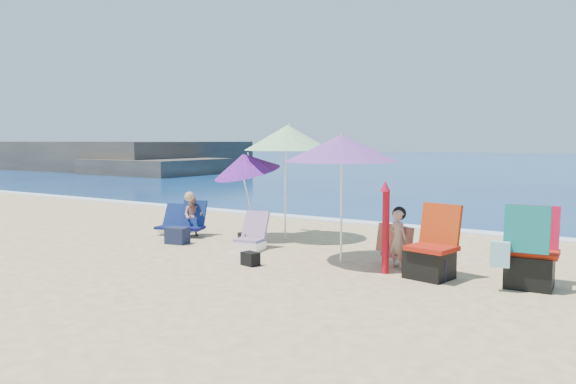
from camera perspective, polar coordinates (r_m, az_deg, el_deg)
The scene contains 17 objects.
ground at distance 9.07m, azimuth -1.83°, elevation -7.52°, with size 120.00×120.00×0.00m.
foam at distance 13.51m, azimuth 10.54°, elevation -3.30°, with size 120.00×0.50×0.04m.
headland at distance 42.14m, azimuth -17.42°, elevation 3.03°, with size 20.50×11.50×2.60m.
umbrella_turquoise at distance 9.20m, azimuth 5.40°, elevation 4.38°, with size 2.08×2.08×2.12m.
umbrella_striped at distance 11.42m, azimuth -0.03°, elevation 5.46°, with size 1.90×1.90×2.34m.
umbrella_blue at distance 11.45m, azimuth -4.30°, elevation 2.86°, with size 1.83×1.86×1.87m.
furled_umbrella at distance 8.61m, azimuth 9.74°, elevation -3.04°, with size 0.19×0.24×1.41m.
chair_navy at distance 12.47m, azimuth -11.67°, elevation -3.34°, with size 0.59×0.69×0.63m.
chair_rainbow at distance 10.49m, azimuth -3.74°, elevation -4.78°, with size 0.59×0.71×0.68m.
camp_chair_left at distance 8.54m, azimuth 14.12°, elevation -6.26°, with size 0.76×0.77×1.08m.
camp_chair_right at distance 8.40m, azimuth 22.97°, elevation -6.06°, with size 0.80×0.94×1.16m.
person_center at distance 9.15m, azimuth 10.90°, elevation -4.61°, with size 0.77×0.66×0.93m.
person_left at distance 12.07m, azimuth -9.52°, elevation -2.34°, with size 0.69×0.73×0.94m.
bag_navy_a at distance 11.25m, azimuth -11.02°, elevation -4.30°, with size 0.45×0.36×0.32m.
bag_black_a at distance 10.83m, azimuth -4.10°, elevation -4.77°, with size 0.41×0.38×0.25m.
bag_navy_b at distance 8.56m, azimuth 14.46°, elevation -7.38°, with size 0.42×0.32×0.31m.
bag_black_b at distance 9.18m, azimuth -3.79°, elevation -6.68°, with size 0.32×0.25×0.21m.
Camera 1 is at (5.02, -7.29, 2.00)m, focal length 35.53 mm.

